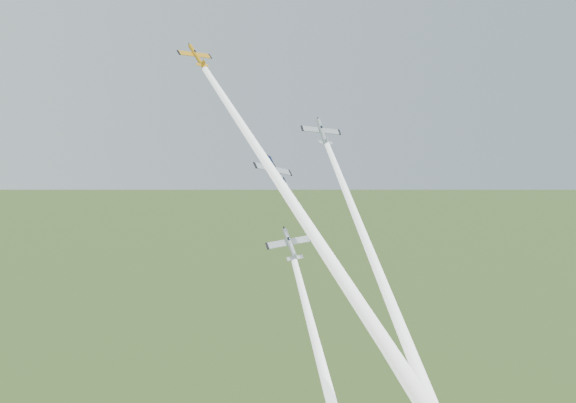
% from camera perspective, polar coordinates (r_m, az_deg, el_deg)
% --- Properties ---
extents(plane_yellow, '(6.63, 5.72, 5.48)m').
position_cam_1_polar(plane_yellow, '(120.63, -7.27, 11.37)').
color(plane_yellow, orange).
extents(smoke_trail_yellow, '(4.72, 49.24, 46.98)m').
position_cam_1_polar(smoke_trail_yellow, '(101.34, 1.53, -1.84)').
color(smoke_trail_yellow, white).
extents(plane_navy, '(8.95, 6.50, 7.77)m').
position_cam_1_polar(plane_navy, '(117.59, -1.05, 2.44)').
color(plane_navy, '#0C1535').
extents(smoke_trail_navy, '(2.51, 51.06, 48.75)m').
position_cam_1_polar(smoke_trail_navy, '(103.78, 8.65, -12.86)').
color(smoke_trail_navy, white).
extents(plane_silver_right, '(9.93, 8.51, 7.05)m').
position_cam_1_polar(plane_silver_right, '(132.82, 2.69, 5.53)').
color(plane_silver_right, '#ACB5BB').
extents(smoke_trail_silver_right, '(17.75, 46.71, 46.38)m').
position_cam_1_polar(smoke_trail_silver_right, '(113.13, 7.91, -7.38)').
color(smoke_trail_silver_right, white).
extents(plane_silver_low, '(8.72, 8.75, 6.82)m').
position_cam_1_polar(plane_silver_low, '(113.21, 0.16, -3.39)').
color(plane_silver_low, silver).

